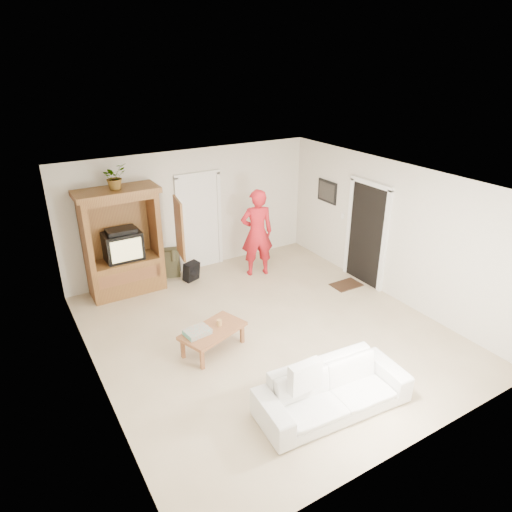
{
  "coord_description": "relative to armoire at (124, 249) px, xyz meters",
  "views": [
    {
      "loc": [
        -3.55,
        -5.56,
        4.35
      ],
      "look_at": [
        0.14,
        0.6,
        1.15
      ],
      "focal_mm": 32.0,
      "sensor_mm": 36.0,
      "label": 1
    }
  ],
  "objects": [
    {
      "name": "backpack_black",
      "position": [
        1.25,
        -0.22,
        -0.71
      ],
      "size": [
        0.36,
        0.29,
        0.39
      ],
      "primitive_type": null,
      "rotation": [
        0.0,
        0.0,
        0.37
      ],
      "color": "black",
      "rests_on": "floor"
    },
    {
      "name": "backpack_olive",
      "position": [
        0.98,
        0.19,
        -0.6
      ],
      "size": [
        0.38,
        0.32,
        0.62
      ],
      "primitive_type": null,
      "rotation": [
        0.0,
        0.0,
        -0.29
      ],
      "color": "#47442B",
      "rests_on": "floor"
    },
    {
      "name": "sofa",
      "position": [
        1.34,
        -4.67,
        -0.61
      ],
      "size": [
        2.11,
        0.96,
        0.6
      ],
      "primitive_type": "imported",
      "rotation": [
        0.0,
        0.0,
        -0.08
      ],
      "color": "silver",
      "rests_on": "floor"
    },
    {
      "name": "wall_right",
      "position": [
        4.33,
        -2.66,
        0.39
      ],
      "size": [
        0.0,
        6.0,
        6.0
      ],
      "primitive_type": "plane",
      "rotation": [
        1.57,
        0.0,
        -1.57
      ],
      "color": "silver",
      "rests_on": "floor"
    },
    {
      "name": "floor",
      "position": [
        1.58,
        -2.66,
        -0.91
      ],
      "size": [
        6.0,
        6.0,
        0.0
      ],
      "primitive_type": "plane",
      "color": "tan",
      "rests_on": "ground"
    },
    {
      "name": "armoire",
      "position": [
        0.0,
        0.0,
        0.0
      ],
      "size": [
        1.82,
        1.14,
        2.1
      ],
      "color": "brown",
      "rests_on": "floor"
    },
    {
      "name": "candle",
      "position": [
        0.7,
        -2.62,
        -0.47
      ],
      "size": [
        0.08,
        0.08,
        0.1
      ],
      "primitive_type": "cylinder",
      "color": "tan",
      "rests_on": "coffee_table"
    },
    {
      "name": "framed_picture",
      "position": [
        4.31,
        -0.76,
        0.69
      ],
      "size": [
        0.03,
        0.6,
        0.48
      ],
      "primitive_type": "cube",
      "color": "black",
      "rests_on": "wall_right"
    },
    {
      "name": "ceiling",
      "position": [
        1.58,
        -2.66,
        1.69
      ],
      "size": [
        6.0,
        6.0,
        0.0
      ],
      "primitive_type": "plane",
      "rotation": [
        3.14,
        0.0,
        0.0
      ],
      "color": "white",
      "rests_on": "floor"
    },
    {
      "name": "door_back",
      "position": [
        1.73,
        0.31,
        0.11
      ],
      "size": [
        0.85,
        0.05,
        2.04
      ],
      "primitive_type": "cube",
      "color": "white",
      "rests_on": "floor"
    },
    {
      "name": "wall_front",
      "position": [
        1.58,
        -5.66,
        0.39
      ],
      "size": [
        5.5,
        0.0,
        5.5
      ],
      "primitive_type": "plane",
      "rotation": [
        -1.57,
        0.0,
        0.0
      ],
      "color": "silver",
      "rests_on": "floor"
    },
    {
      "name": "towel",
      "position": [
        0.3,
        -2.67,
        -0.48
      ],
      "size": [
        0.41,
        0.33,
        0.08
      ],
      "primitive_type": "cube",
      "rotation": [
        0.0,
        0.0,
        0.13
      ],
      "color": "#DF4A4A",
      "rests_on": "coffee_table"
    },
    {
      "name": "wall_left",
      "position": [
        -1.17,
        -2.66,
        0.39
      ],
      "size": [
        0.0,
        6.0,
        6.0
      ],
      "primitive_type": "plane",
      "rotation": [
        1.57,
        0.0,
        1.57
      ],
      "color": "silver",
      "rests_on": "floor"
    },
    {
      "name": "wall_back",
      "position": [
        1.58,
        0.34,
        0.39
      ],
      "size": [
        5.5,
        0.0,
        5.5
      ],
      "primitive_type": "plane",
      "rotation": [
        1.57,
        0.0,
        0.0
      ],
      "color": "silver",
      "rests_on": "floor"
    },
    {
      "name": "doorway_right",
      "position": [
        4.3,
        -2.06,
        0.11
      ],
      "size": [
        0.05,
        0.9,
        2.04
      ],
      "primitive_type": "cube",
      "color": "black",
      "rests_on": "floor"
    },
    {
      "name": "coffee_table",
      "position": [
        0.56,
        -2.67,
        -0.57
      ],
      "size": [
        1.16,
        0.87,
        0.38
      ],
      "rotation": [
        0.0,
        0.0,
        0.33
      ],
      "color": "brown",
      "rests_on": "floor"
    },
    {
      "name": "man",
      "position": [
        2.59,
        -0.64,
        0.03
      ],
      "size": [
        0.78,
        0.63,
        1.87
      ],
      "primitive_type": "imported",
      "rotation": [
        0.0,
        0.0,
        2.85
      ],
      "color": "red",
      "rests_on": "floor"
    },
    {
      "name": "doormat",
      "position": [
        3.88,
        -2.06,
        -0.9
      ],
      "size": [
        0.6,
        0.4,
        0.02
      ],
      "primitive_type": "cube",
      "color": "#382316",
      "rests_on": "floor"
    },
    {
      "name": "plant",
      "position": [
        -0.02,
        -0.03,
        1.42
      ],
      "size": [
        0.53,
        0.5,
        0.46
      ],
      "primitive_type": "imported",
      "rotation": [
        0.0,
        0.0,
        0.46
      ],
      "color": "#4C7238",
      "rests_on": "armoire"
    }
  ]
}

